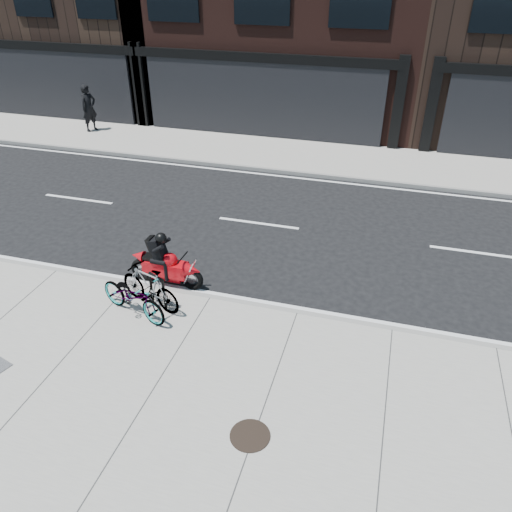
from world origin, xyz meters
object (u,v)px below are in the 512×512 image
(bicycle_rear, at_px, (150,287))
(motorcycle, at_px, (169,265))
(bicycle_front, at_px, (133,296))
(pedestrian, at_px, (89,108))
(manhole_cover, at_px, (250,436))
(bike_rack, at_px, (157,288))

(bicycle_rear, xyz_separation_m, motorcycle, (-0.02, 1.00, -0.06))
(bicycle_front, distance_m, pedestrian, 13.63)
(manhole_cover, bearing_deg, pedestrian, 129.75)
(bicycle_front, height_order, pedestrian, pedestrian)
(bike_rack, bearing_deg, bicycle_front, -134.40)
(motorcycle, xyz_separation_m, pedestrian, (-8.09, 9.71, 0.53))
(bike_rack, relative_size, manhole_cover, 1.24)
(motorcycle, bearing_deg, pedestrian, 131.42)
(motorcycle, relative_size, pedestrian, 0.97)
(pedestrian, bearing_deg, manhole_cover, -119.09)
(motorcycle, height_order, manhole_cover, motorcycle)
(bike_rack, height_order, bicycle_rear, bicycle_rear)
(bike_rack, distance_m, motorcycle, 1.02)
(bike_rack, relative_size, bicycle_rear, 0.50)
(bike_rack, distance_m, manhole_cover, 4.01)
(bicycle_rear, relative_size, pedestrian, 0.85)
(bike_rack, xyz_separation_m, motorcycle, (-0.20, 1.00, -0.04))
(manhole_cover, bearing_deg, motorcycle, 129.65)
(bicycle_front, xyz_separation_m, pedestrian, (-7.91, 11.09, 0.49))
(pedestrian, height_order, manhole_cover, pedestrian)
(bike_rack, bearing_deg, bicycle_rear, 180.00)
(pedestrian, bearing_deg, bicycle_front, -123.34)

